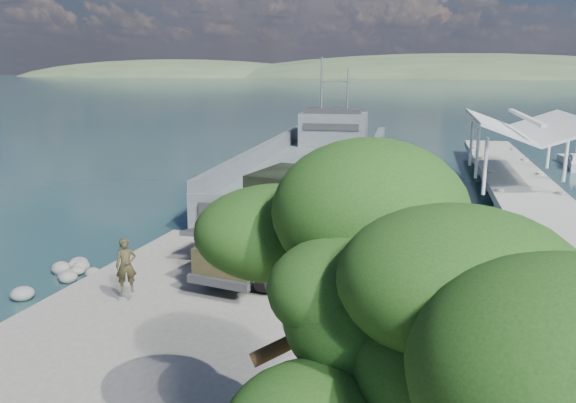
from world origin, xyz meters
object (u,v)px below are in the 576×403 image
object	(u,v)px
sailboat_near	(575,161)
overhang_tree	(464,313)
soldier	(127,277)
military_truck	(273,221)
pier	(522,177)
landing_craft	(316,173)

from	to	relation	value
sailboat_near	overhang_tree	size ratio (longest dim) A/B	0.79
overhang_tree	soldier	bearing A→B (deg)	135.89
military_truck	soldier	size ratio (longest dim) A/B	4.34
military_truck	soldier	bearing A→B (deg)	-116.19
pier	overhang_tree	world-z (taller)	overhang_tree
military_truck	landing_craft	bearing A→B (deg)	106.43
military_truck	overhang_tree	distance (m)	15.73
military_truck	overhang_tree	size ratio (longest dim) A/B	1.07
soldier	sailboat_near	distance (m)	42.47
soldier	military_truck	bearing A→B (deg)	23.28
overhang_tree	landing_craft	bearing A→B (deg)	103.43
landing_craft	sailboat_near	distance (m)	24.06
landing_craft	soldier	distance (m)	23.09
pier	sailboat_near	distance (m)	17.41
sailboat_near	overhang_tree	xyz separation A→B (m)	(-12.30, -45.71, 5.02)
soldier	overhang_tree	bearing A→B (deg)	-73.60
landing_craft	overhang_tree	distance (m)	33.60
pier	sailboat_near	xyz separation A→B (m)	(6.81, 15.98, -1.29)
military_truck	soldier	xyz separation A→B (m)	(-3.66, -4.82, -0.84)
pier	military_truck	distance (m)	19.35
pier	landing_craft	bearing A→B (deg)	168.66
landing_craft	pier	bearing A→B (deg)	-12.98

